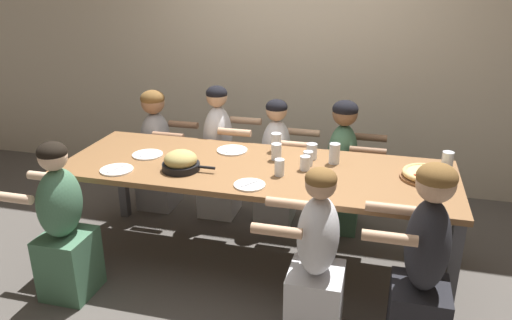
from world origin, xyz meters
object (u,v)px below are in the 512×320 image
Objects in this scene: diner_near_right at (423,271)px; empty_plate_a at (148,155)px; drinking_glass_d at (447,162)px; diner_far_midright at (342,171)px; drinking_glass_b at (305,164)px; drinking_glass_h at (334,154)px; drinking_glass_g at (276,153)px; diner_far_center at (276,168)px; diner_near_left at (63,228)px; drinking_glass_c at (312,152)px; empty_plate_d at (232,150)px; diner_far_midleft at (219,158)px; diner_near_midright at (316,264)px; drinking_glass_a at (276,143)px; skillet_bowl at (181,162)px; empty_plate_c at (117,170)px; pizza_board_main at (427,175)px; diner_far_left at (157,154)px; drinking_glass_f at (279,167)px; empty_plate_b at (250,185)px; drinking_glass_e at (308,159)px.

empty_plate_a is at bearing 70.24° from diner_near_right.
drinking_glass_d is 0.92m from diner_far_midright.
drinking_glass_h reaches higher than drinking_glass_b.
diner_far_center reaches higher than drinking_glass_g.
diner_far_midright reaches higher than diner_far_center.
diner_near_left is at bearing -157.87° from drinking_glass_d.
empty_plate_a is at bearing -168.50° from drinking_glass_c.
empty_plate_d is 0.57m from diner_far_midleft.
diner_far_midright is at bearing 151.34° from drinking_glass_d.
drinking_glass_b is 0.28m from drinking_glass_g.
drinking_glass_c is at bearing 10.98° from diner_near_midright.
drinking_glass_d is (1.24, -0.06, -0.01)m from drinking_glass_a.
drinking_glass_b is at bearing 14.83° from skillet_bowl.
drinking_glass_d is 1.30m from diner_near_midright.
drinking_glass_c is at bearing 24.19° from empty_plate_c.
empty_plate_a is at bearing -178.14° from pizza_board_main.
drinking_glass_c is (1.21, 0.25, 0.04)m from empty_plate_a.
diner_far_left is (-1.65, 0.50, -0.34)m from drinking_glass_h.
diner_far_midleft reaches higher than drinking_glass_g.
drinking_glass_f is at bearing -66.14° from diner_near_left.
drinking_glass_h is at bearing -17.13° from drinking_glass_a.
diner_near_midright is (0.44, -0.88, -0.34)m from drinking_glass_g.
skillet_bowl is 1.21m from diner_near_midright.
empty_plate_a is 2.28× the size of drinking_glass_b.
drinking_glass_c is 0.90× the size of drinking_glass_d.
skillet_bowl is 1.85× the size of empty_plate_b.
diner_far_center is at bearing 59.79° from empty_plate_d.
drinking_glass_g is 0.88m from diner_far_midleft.
diner_far_midright is (1.05, 0.90, -0.32)m from skillet_bowl.
drinking_glass_b is 1.65m from diner_far_left.
diner_far_left is at bearing 158.31° from drinking_glass_e.
drinking_glass_c is at bearing -23.63° from diner_far_midright.
drinking_glass_c is 0.11× the size of diner_near_left.
drinking_glass_c is at bearing 39.15° from diner_far_center.
diner_far_left is (-1.17, 1.04, -0.27)m from empty_plate_b.
diner_near_right reaches higher than empty_plate_d.
drinking_glass_f is (1.12, 0.21, 0.05)m from empty_plate_c.
empty_plate_b is 2.06× the size of drinking_glass_b.
empty_plate_c is at bearing -28.73° from diner_near_left.
empty_plate_a is 0.98m from drinking_glass_g.
diner_far_midright is at bearing 66.37° from drinking_glass_c.
drinking_glass_c reaches higher than empty_plate_d.
skillet_bowl reaches higher than drinking_glass_g.
diner_far_center reaches higher than drinking_glass_e.
drinking_glass_c is at bearing -0.76° from empty_plate_d.
drinking_glass_g is 1.38m from diner_far_left.
diner_near_left is at bearing -147.29° from drinking_glass_c.
skillet_bowl is at bearing -49.45° from diner_far_midright.
empty_plate_c is (-2.09, -0.40, -0.02)m from pizza_board_main.
drinking_glass_d is 0.12× the size of diner_far_left.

